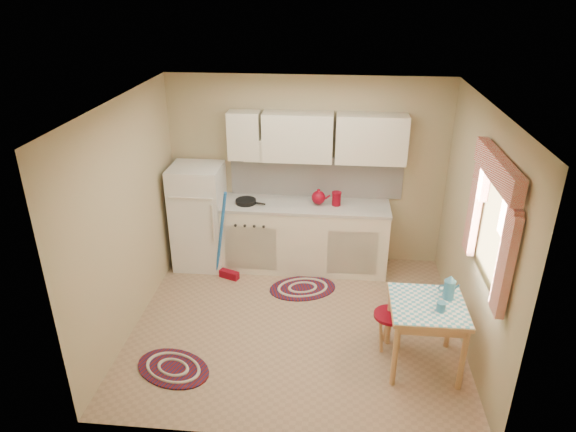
% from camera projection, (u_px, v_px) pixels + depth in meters
% --- Properties ---
extents(room_shell, '(3.64, 3.60, 2.52)m').
position_uv_depth(room_shell, '(314.00, 185.00, 5.34)').
color(room_shell, tan).
rests_on(room_shell, ground).
extents(fridge, '(0.65, 0.60, 1.40)m').
position_uv_depth(fridge, '(199.00, 217.00, 6.76)').
color(fridge, white).
rests_on(fridge, ground).
extents(broom, '(0.30, 0.21, 1.20)m').
position_uv_depth(broom, '(227.00, 237.00, 6.45)').
color(broom, blue).
rests_on(broom, ground).
extents(base_cabinets, '(2.25, 0.60, 0.88)m').
position_uv_depth(base_cabinets, '(301.00, 237.00, 6.80)').
color(base_cabinets, '#ECE6CD').
rests_on(base_cabinets, ground).
extents(countertop, '(2.27, 0.62, 0.04)m').
position_uv_depth(countertop, '(301.00, 205.00, 6.61)').
color(countertop, '#B6B4AD').
rests_on(countertop, base_cabinets).
extents(frying_pan, '(0.33, 0.33, 0.05)m').
position_uv_depth(frying_pan, '(246.00, 201.00, 6.61)').
color(frying_pan, black).
rests_on(frying_pan, countertop).
extents(red_kettle, '(0.21, 0.19, 0.20)m').
position_uv_depth(red_kettle, '(318.00, 197.00, 6.54)').
color(red_kettle, maroon).
rests_on(red_kettle, countertop).
extents(red_canister, '(0.12, 0.12, 0.16)m').
position_uv_depth(red_canister, '(336.00, 199.00, 6.53)').
color(red_canister, maroon).
rests_on(red_canister, countertop).
extents(table, '(0.72, 0.72, 0.72)m').
position_uv_depth(table, '(424.00, 335.00, 5.05)').
color(table, tan).
rests_on(table, ground).
extents(stool, '(0.39, 0.39, 0.42)m').
position_uv_depth(stool, '(389.00, 330.00, 5.36)').
color(stool, maroon).
rests_on(stool, ground).
extents(coffee_pot, '(0.15, 0.13, 0.27)m').
position_uv_depth(coffee_pot, '(449.00, 287.00, 4.94)').
color(coffee_pot, teal).
rests_on(coffee_pot, table).
extents(mug, '(0.11, 0.11, 0.10)m').
position_uv_depth(mug, '(441.00, 307.00, 4.78)').
color(mug, teal).
rests_on(mug, table).
extents(rug_center, '(0.96, 0.77, 0.02)m').
position_uv_depth(rug_center, '(303.00, 288.00, 6.46)').
color(rug_center, maroon).
rests_on(rug_center, ground).
extents(rug_left, '(0.94, 0.79, 0.02)m').
position_uv_depth(rug_left, '(173.00, 368.00, 5.13)').
color(rug_left, maroon).
rests_on(rug_left, ground).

